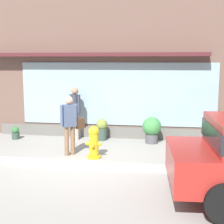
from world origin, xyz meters
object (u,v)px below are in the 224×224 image
(potted_plant_window_left, at_px, (16,133))
(potted_plant_by_entrance, at_px, (152,129))
(potted_plant_low_front, at_px, (102,129))
(fire_hydrant, at_px, (94,142))
(pedestrian_with_handbag, at_px, (70,121))
(pedestrian_passerby, at_px, (75,109))

(potted_plant_window_left, xyz_separation_m, potted_plant_by_entrance, (4.40, 0.17, 0.25))
(potted_plant_low_front, bearing_deg, fire_hydrant, -85.20)
(pedestrian_with_handbag, relative_size, potted_plant_window_left, 3.91)
(potted_plant_by_entrance, bearing_deg, pedestrian_with_handbag, -141.90)
(fire_hydrant, height_order, pedestrian_passerby, pedestrian_passerby)
(fire_hydrant, relative_size, potted_plant_by_entrance, 1.05)
(potted_plant_window_left, distance_m, potted_plant_by_entrance, 4.41)
(pedestrian_with_handbag, height_order, pedestrian_passerby, pedestrian_passerby)
(pedestrian_with_handbag, height_order, potted_plant_by_entrance, pedestrian_with_handbag)
(fire_hydrant, relative_size, potted_plant_window_left, 2.09)
(pedestrian_with_handbag, height_order, potted_plant_low_front, pedestrian_with_handbag)
(pedestrian_passerby, bearing_deg, potted_plant_low_front, -138.18)
(fire_hydrant, xyz_separation_m, pedestrian_with_handbag, (-0.68, 0.18, 0.50))
(pedestrian_with_handbag, xyz_separation_m, potted_plant_window_left, (-2.28, 1.49, -0.73))
(fire_hydrant, distance_m, pedestrian_passerby, 2.28)
(fire_hydrant, xyz_separation_m, potted_plant_low_front, (-0.17, 1.98, -0.07))
(potted_plant_low_front, bearing_deg, potted_plant_by_entrance, -5.17)
(potted_plant_window_left, relative_size, potted_plant_low_front, 0.59)
(potted_plant_window_left, xyz_separation_m, potted_plant_low_front, (2.80, 0.31, 0.16))
(pedestrian_passerby, xyz_separation_m, potted_plant_window_left, (-1.94, -0.28, -0.80))
(potted_plant_window_left, bearing_deg, potted_plant_by_entrance, 2.18)
(pedestrian_with_handbag, bearing_deg, potted_plant_by_entrance, -4.19)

